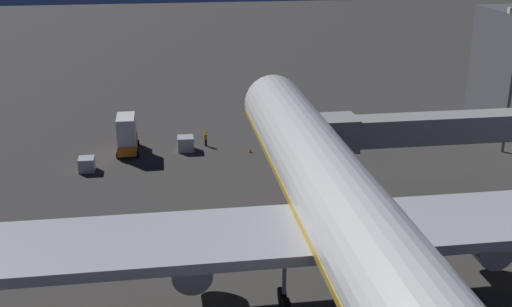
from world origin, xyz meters
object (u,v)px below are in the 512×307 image
(jet_bridge, at_px, (424,129))
(traffic_cone_nose_starboard, at_px, (250,150))
(catering_truck, at_px, (127,134))
(baggage_container_spare, at_px, (186,144))
(baggage_container_far_row, at_px, (87,164))
(airliner_at_gate, at_px, (350,224))
(traffic_cone_nose_port, at_px, (289,148))
(ground_crew_near_nose_gear, at_px, (206,138))

(jet_bridge, xyz_separation_m, traffic_cone_nose_starboard, (14.42, -12.75, -5.78))
(catering_truck, bearing_deg, jet_bridge, 152.11)
(baggage_container_spare, height_order, traffic_cone_nose_starboard, baggage_container_spare)
(baggage_container_far_row, bearing_deg, baggage_container_spare, -155.01)
(airliner_at_gate, bearing_deg, traffic_cone_nose_port, -94.13)
(jet_bridge, bearing_deg, baggage_container_spare, -34.07)
(traffic_cone_nose_port, bearing_deg, baggage_container_spare, -8.59)
(jet_bridge, relative_size, ground_crew_near_nose_gear, 13.44)
(airliner_at_gate, distance_m, ground_crew_near_nose_gear, 34.42)
(ground_crew_near_nose_gear, bearing_deg, traffic_cone_nose_starboard, 148.37)
(airliner_at_gate, height_order, traffic_cone_nose_starboard, airliner_at_gate)
(jet_bridge, distance_m, catering_truck, 31.61)
(catering_truck, bearing_deg, airliner_at_gate, 115.55)
(ground_crew_near_nose_gear, distance_m, traffic_cone_nose_starboard, 5.49)
(baggage_container_spare, bearing_deg, jet_bridge, 145.93)
(airliner_at_gate, bearing_deg, catering_truck, -64.45)
(catering_truck, height_order, traffic_cone_nose_port, catering_truck)
(baggage_container_spare, xyz_separation_m, ground_crew_near_nose_gear, (-2.32, -1.14, 0.15))
(catering_truck, xyz_separation_m, baggage_container_spare, (-6.33, 0.20, -1.33))
(traffic_cone_nose_port, distance_m, traffic_cone_nose_starboard, 4.40)
(jet_bridge, relative_size, traffic_cone_nose_port, 41.59)
(traffic_cone_nose_port, height_order, traffic_cone_nose_starboard, same)
(baggage_container_far_row, bearing_deg, traffic_cone_nose_starboard, -169.90)
(airliner_at_gate, bearing_deg, jet_bridge, -124.56)
(airliner_at_gate, height_order, traffic_cone_nose_port, airliner_at_gate)
(catering_truck, bearing_deg, baggage_container_spare, 178.16)
(baggage_container_far_row, relative_size, ground_crew_near_nose_gear, 1.01)
(traffic_cone_nose_port, bearing_deg, baggage_container_far_row, 8.07)
(baggage_container_spare, distance_m, traffic_cone_nose_port, 11.50)
(airliner_at_gate, distance_m, baggage_container_far_row, 34.02)
(traffic_cone_nose_port, relative_size, traffic_cone_nose_starboard, 1.00)
(baggage_container_spare, relative_size, traffic_cone_nose_port, 3.36)
(baggage_container_far_row, relative_size, traffic_cone_nose_starboard, 3.11)
(jet_bridge, height_order, baggage_container_spare, jet_bridge)
(airliner_at_gate, xyz_separation_m, baggage_container_far_row, (19.43, -27.43, -5.26))
(catering_truck, distance_m, traffic_cone_nose_port, 17.90)
(jet_bridge, bearing_deg, baggage_container_far_row, -17.01)
(catering_truck, distance_m, ground_crew_near_nose_gear, 8.79)
(baggage_container_spare, height_order, traffic_cone_nose_port, baggage_container_spare)
(airliner_at_gate, relative_size, catering_truck, 11.94)
(baggage_container_spare, bearing_deg, traffic_cone_nose_port, 171.41)
(airliner_at_gate, xyz_separation_m, ground_crew_near_nose_gear, (6.84, -33.36, -5.03))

